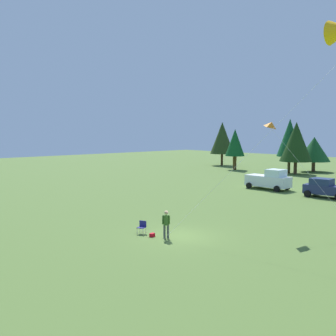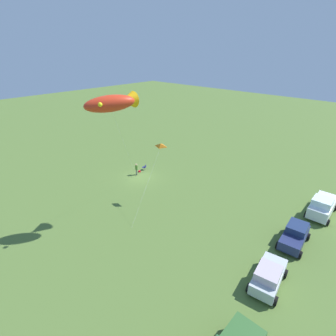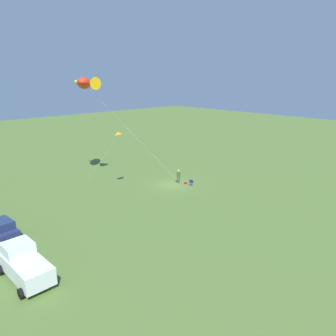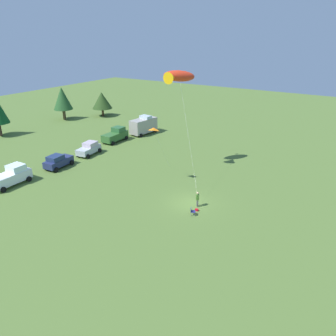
% 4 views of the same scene
% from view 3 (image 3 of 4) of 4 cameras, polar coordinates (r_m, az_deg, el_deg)
% --- Properties ---
extents(ground_plane, '(160.00, 160.00, 0.00)m').
position_cam_3_polar(ground_plane, '(41.92, 0.72, -2.83)').
color(ground_plane, '#516D2F').
extents(person_kite_flyer, '(0.50, 0.49, 1.74)m').
position_cam_3_polar(person_kite_flyer, '(42.10, 1.85, -1.30)').
color(person_kite_flyer, '#494F47').
rests_on(person_kite_flyer, ground).
extents(folding_chair, '(0.64, 0.64, 0.82)m').
position_cam_3_polar(folding_chair, '(41.28, 4.10, -2.46)').
color(folding_chair, navy).
rests_on(folding_chair, ground).
extents(backpack_on_grass, '(0.27, 0.35, 0.22)m').
position_cam_3_polar(backpack_on_grass, '(42.07, 3.07, -2.63)').
color(backpack_on_grass, red).
rests_on(backpack_on_grass, ground).
extents(truck_white_pickup, '(5.05, 2.51, 2.34)m').
position_cam_3_polar(truck_white_pickup, '(25.13, -23.77, -14.99)').
color(truck_white_pickup, white).
rests_on(truck_white_pickup, ground).
extents(car_navy_hatch, '(4.34, 2.50, 1.89)m').
position_cam_3_polar(car_navy_hatch, '(31.24, -27.28, -9.57)').
color(car_navy_hatch, navy).
rests_on(car_navy_hatch, ground).
extents(kite_large_fish, '(11.10, 9.86, 13.39)m').
position_cam_3_polar(kite_large_fish, '(42.25, -14.09, 14.13)').
color(kite_large_fish, red).
rests_on(kite_large_fish, ground).
extents(kite_delta_orange, '(6.30, 2.04, 7.32)m').
position_cam_3_polar(kite_delta_orange, '(37.99, -8.74, 5.96)').
color(kite_delta_orange, orange).
rests_on(kite_delta_orange, ground).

